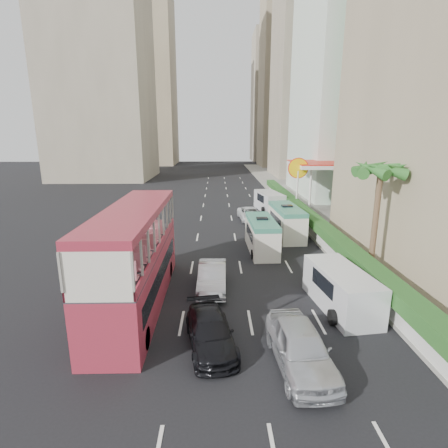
{
  "coord_description": "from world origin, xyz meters",
  "views": [
    {
      "loc": [
        -1.93,
        -16.59,
        8.47
      ],
      "look_at": [
        -1.5,
        4.0,
        3.2
      ],
      "focal_mm": 28.0,
      "sensor_mm": 36.0,
      "label": 1
    }
  ],
  "objects_px": {
    "van_asset": "(250,220)",
    "minibus_near": "(262,235)",
    "double_decker_bus": "(136,257)",
    "minibus_far": "(286,222)",
    "panel_van_near": "(341,289)",
    "shell_station": "(321,186)",
    "car_silver_lane_a": "(212,289)",
    "panel_van_far": "(269,201)",
    "car_black": "(210,346)",
    "car_silver_lane_b": "(299,366)",
    "palm_tree": "(375,220)"
  },
  "relations": [
    {
      "from": "car_silver_lane_a",
      "to": "car_black",
      "type": "distance_m",
      "value": 5.53
    },
    {
      "from": "van_asset",
      "to": "minibus_near",
      "type": "relative_size",
      "value": 0.83
    },
    {
      "from": "double_decker_bus",
      "to": "car_silver_lane_a",
      "type": "xyz_separation_m",
      "value": [
        3.78,
        1.7,
        -2.53
      ]
    },
    {
      "from": "double_decker_bus",
      "to": "minibus_near",
      "type": "height_order",
      "value": "double_decker_bus"
    },
    {
      "from": "panel_van_near",
      "to": "minibus_far",
      "type": "bearing_deg",
      "value": 83.78
    },
    {
      "from": "double_decker_bus",
      "to": "minibus_near",
      "type": "relative_size",
      "value": 2.01
    },
    {
      "from": "panel_van_far",
      "to": "car_black",
      "type": "bearing_deg",
      "value": -113.86
    },
    {
      "from": "van_asset",
      "to": "panel_van_near",
      "type": "height_order",
      "value": "panel_van_near"
    },
    {
      "from": "double_decker_bus",
      "to": "minibus_far",
      "type": "bearing_deg",
      "value": 50.54
    },
    {
      "from": "car_black",
      "to": "van_asset",
      "type": "bearing_deg",
      "value": 70.54
    },
    {
      "from": "car_black",
      "to": "panel_van_far",
      "type": "height_order",
      "value": "panel_van_far"
    },
    {
      "from": "panel_van_near",
      "to": "car_silver_lane_b",
      "type": "bearing_deg",
      "value": -131.49
    },
    {
      "from": "car_black",
      "to": "minibus_near",
      "type": "relative_size",
      "value": 0.8
    },
    {
      "from": "panel_van_near",
      "to": "shell_station",
      "type": "distance_m",
      "value": 24.42
    },
    {
      "from": "double_decker_bus",
      "to": "panel_van_far",
      "type": "xyz_separation_m",
      "value": [
        10.09,
        22.8,
        -1.48
      ]
    },
    {
      "from": "car_silver_lane_a",
      "to": "minibus_far",
      "type": "xyz_separation_m",
      "value": [
        6.2,
        10.43,
        1.3
      ]
    },
    {
      "from": "van_asset",
      "to": "minibus_far",
      "type": "xyz_separation_m",
      "value": [
        2.53,
        -6.02,
        1.3
      ]
    },
    {
      "from": "car_black",
      "to": "panel_van_far",
      "type": "bearing_deg",
      "value": 66.7
    },
    {
      "from": "double_decker_bus",
      "to": "shell_station",
      "type": "height_order",
      "value": "shell_station"
    },
    {
      "from": "car_silver_lane_b",
      "to": "double_decker_bus",
      "type": "bearing_deg",
      "value": 139.62
    },
    {
      "from": "car_black",
      "to": "minibus_far",
      "type": "distance_m",
      "value": 17.18
    },
    {
      "from": "panel_van_far",
      "to": "palm_tree",
      "type": "xyz_separation_m",
      "value": [
        3.71,
        -18.8,
        2.33
      ]
    },
    {
      "from": "minibus_far",
      "to": "shell_station",
      "type": "xyz_separation_m",
      "value": [
        6.02,
        10.87,
        1.45
      ]
    },
    {
      "from": "van_asset",
      "to": "minibus_near",
      "type": "xyz_separation_m",
      "value": [
        -0.06,
        -9.83,
        1.21
      ]
    },
    {
      "from": "minibus_near",
      "to": "double_decker_bus",
      "type": "bearing_deg",
      "value": -133.46
    },
    {
      "from": "palm_tree",
      "to": "shell_station",
      "type": "distance_m",
      "value": 19.14
    },
    {
      "from": "car_silver_lane_a",
      "to": "van_asset",
      "type": "bearing_deg",
      "value": 78.57
    },
    {
      "from": "minibus_near",
      "to": "minibus_far",
      "type": "distance_m",
      "value": 4.6
    },
    {
      "from": "panel_van_far",
      "to": "car_silver_lane_b",
      "type": "bearing_deg",
      "value": -106.5
    },
    {
      "from": "van_asset",
      "to": "minibus_near",
      "type": "height_order",
      "value": "minibus_near"
    },
    {
      "from": "palm_tree",
      "to": "car_black",
      "type": "bearing_deg",
      "value": -142.01
    },
    {
      "from": "car_silver_lane_a",
      "to": "car_silver_lane_b",
      "type": "relative_size",
      "value": 0.92
    },
    {
      "from": "palm_tree",
      "to": "panel_van_far",
      "type": "bearing_deg",
      "value": 101.15
    },
    {
      "from": "double_decker_bus",
      "to": "panel_van_near",
      "type": "relative_size",
      "value": 2.19
    },
    {
      "from": "van_asset",
      "to": "panel_van_near",
      "type": "xyz_separation_m",
      "value": [
        2.78,
        -18.82,
        1.0
      ]
    },
    {
      "from": "car_silver_lane_a",
      "to": "van_asset",
      "type": "relative_size",
      "value": 0.97
    },
    {
      "from": "panel_van_far",
      "to": "panel_van_near",
      "type": "bearing_deg",
      "value": -100.16
    },
    {
      "from": "car_silver_lane_b",
      "to": "minibus_near",
      "type": "xyz_separation_m",
      "value": [
        0.24,
        13.53,
        1.21
      ]
    },
    {
      "from": "panel_van_near",
      "to": "palm_tree",
      "type": "xyz_separation_m",
      "value": [
        3.56,
        4.67,
        2.38
      ]
    },
    {
      "from": "shell_station",
      "to": "panel_van_near",
      "type": "bearing_deg",
      "value": -103.69
    },
    {
      "from": "car_black",
      "to": "shell_station",
      "type": "relative_size",
      "value": 0.55
    },
    {
      "from": "panel_van_far",
      "to": "shell_station",
      "type": "relative_size",
      "value": 0.66
    },
    {
      "from": "car_black",
      "to": "minibus_far",
      "type": "xyz_separation_m",
      "value": [
        6.21,
        15.96,
        1.3
      ]
    },
    {
      "from": "car_black",
      "to": "minibus_near",
      "type": "distance_m",
      "value": 12.75
    },
    {
      "from": "palm_tree",
      "to": "shell_station",
      "type": "xyz_separation_m",
      "value": [
        2.2,
        19.0,
        -0.63
      ]
    },
    {
      "from": "double_decker_bus",
      "to": "panel_van_near",
      "type": "distance_m",
      "value": 10.37
    },
    {
      "from": "shell_station",
      "to": "double_decker_bus",
      "type": "bearing_deg",
      "value": -124.82
    },
    {
      "from": "double_decker_bus",
      "to": "van_asset",
      "type": "distance_m",
      "value": 19.79
    },
    {
      "from": "panel_van_near",
      "to": "panel_van_far",
      "type": "height_order",
      "value": "panel_van_far"
    },
    {
      "from": "van_asset",
      "to": "shell_station",
      "type": "bearing_deg",
      "value": 23.69
    }
  ]
}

